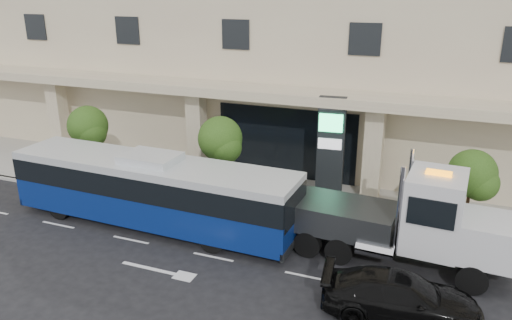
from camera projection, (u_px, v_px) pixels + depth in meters
The scene contains 10 objects.
ground at pixel (228, 241), 21.76m from camera, with size 120.00×120.00×0.00m, color black.
sidewalk at pixel (268, 196), 26.13m from camera, with size 120.00×6.00×0.15m, color gray.
curb at pixel (246, 220), 23.49m from camera, with size 120.00×0.30×0.15m, color gray.
tree_left at pixel (88, 129), 27.31m from camera, with size 2.27×2.20×4.22m.
tree_mid at pixel (221, 142), 24.52m from camera, with size 2.28×2.20×4.38m.
tree_right at pixel (472, 177), 20.64m from camera, with size 2.10×2.00×4.04m.
city_bus at pixel (153, 190), 22.63m from camera, with size 13.74×3.26×3.46m.
tow_truck at pixel (408, 222), 19.34m from camera, with size 9.88×2.94×4.48m.
black_sedan at pixel (401, 297), 16.56m from camera, with size 2.13×5.23×1.52m, color black.
signage_pylon at pixel (331, 148), 24.80m from camera, with size 1.37×0.62×5.32m.
Camera 1 is at (8.17, -17.60, 10.53)m, focal length 35.00 mm.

